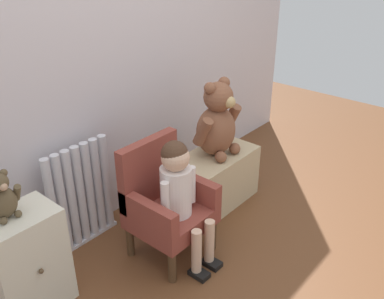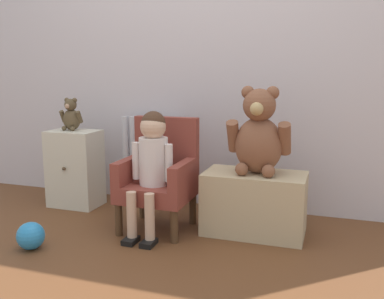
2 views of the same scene
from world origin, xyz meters
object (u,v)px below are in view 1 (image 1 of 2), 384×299
Objects in this scene: small_teddy_bear at (2,198)px; small_dresser at (26,263)px; radiator at (81,196)px; child_figure at (179,186)px; child_armchair at (165,202)px; low_bench at (215,179)px; large_teddy_bear at (217,123)px.

small_dresser is at bearing -42.49° from small_teddy_bear.
radiator is 0.87× the size of child_figure.
radiator is 0.53m from small_dresser.
small_teddy_bear is at bearing 155.95° from child_figure.
child_figure is (-0.00, -0.11, 0.15)m from child_armchair.
child_figure reaches higher than small_dresser.
child_figure is at bearing -24.05° from small_teddy_bear.
large_teddy_bear is (0.01, 0.01, 0.40)m from low_bench.
radiator is 1.07× the size of low_bench.
child_armchair reaches higher than radiator.
small_teddy_bear is at bearing 137.51° from small_dresser.
low_bench is (1.31, -0.13, -0.09)m from small_dresser.
small_teddy_bear is (-0.03, 0.03, 0.37)m from small_dresser.
large_teddy_bear is at bearing -21.61° from radiator.
radiator is 0.95m from large_teddy_bear.
small_teddy_bear is at bearing 173.92° from large_teddy_bear.
child_armchair reaches higher than low_bench.
small_dresser is 1.32m from low_bench.
large_teddy_bear is 1.36m from small_teddy_bear.
small_dresser is 0.37m from small_teddy_bear.
small_dresser is 0.83m from child_figure.
radiator reaches higher than low_bench.
child_armchair is at bearing -58.52° from radiator.
large_teddy_bear is (0.84, -0.33, 0.28)m from radiator.
small_teddy_bear is (-0.77, 0.23, 0.31)m from child_armchair.
small_dresser is 1.07× the size of large_teddy_bear.
large_teddy_bear reaches higher than child_armchair.
child_figure is (0.26, -0.53, 0.16)m from radiator.
small_dresser is 1.36m from large_teddy_bear.
radiator is 0.91m from low_bench.
large_teddy_bear is at bearing -6.08° from small_teddy_bear.
small_dresser is (-0.48, -0.22, -0.04)m from radiator.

